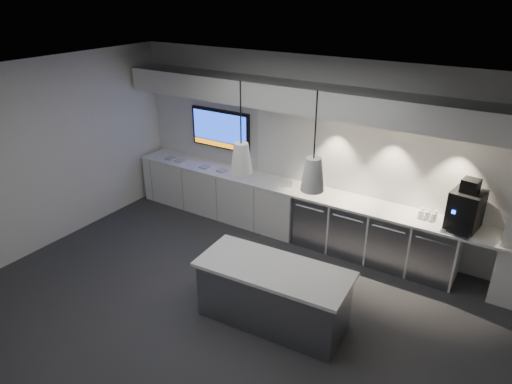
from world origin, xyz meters
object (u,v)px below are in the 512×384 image
Objects in this scene: wall_tv at (220,129)px; bin at (218,275)px; coffee_machine at (466,208)px; island at (273,294)px.

bin is at bearing -55.50° from wall_tv.
wall_tv reaches higher than bin.
bin is (1.51, -2.20, -1.35)m from wall_tv.
wall_tv reaches higher than coffee_machine.
island is 2.73× the size of coffee_machine.
coffee_machine reaches higher than bin.
wall_tv is 3.68m from island.
island reaches higher than bin.
wall_tv reaches higher than island.
wall_tv is 3.03× the size of bin.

